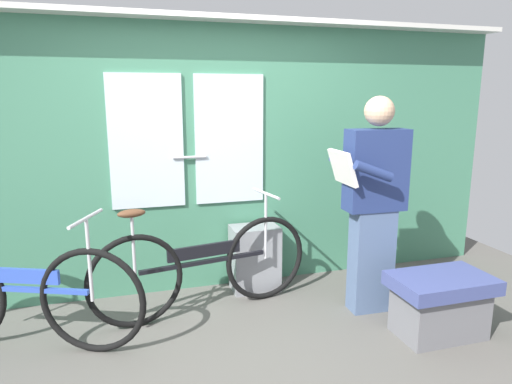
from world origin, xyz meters
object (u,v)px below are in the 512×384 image
Objects in this scene: bench_seat_corner at (440,304)px; bicycle_near_door at (22,294)px; bicycle_leaning_behind at (204,266)px; passenger_reading_newspaper at (373,201)px; trash_bin_by_wall at (255,258)px.

bicycle_near_door is at bearing 166.76° from bench_seat_corner.
passenger_reading_newspaper is (1.28, -0.33, 0.51)m from bicycle_leaning_behind.
bicycle_leaning_behind is 3.08× the size of trash_bin_by_wall.
bicycle_near_door is 2.76× the size of trash_bin_by_wall.
bicycle_leaning_behind is 1.42m from passenger_reading_newspaper.
passenger_reading_newspaper reaches higher than bench_seat_corner.
trash_bin_by_wall is at bearing 38.03° from bicycle_near_door.
bicycle_leaning_behind is at bearing 30.57° from bicycle_near_door.
trash_bin_by_wall is (1.78, 0.49, -0.10)m from bicycle_near_door.
bench_seat_corner is at bearing -38.44° from bicycle_leaning_behind.
trash_bin_by_wall is (-0.77, 0.64, -0.61)m from passenger_reading_newspaper.
trash_bin_by_wall is at bearing -38.05° from passenger_reading_newspaper.
bicycle_near_door is at bearing -164.71° from trash_bin_by_wall.
bicycle_near_door is 2.90m from bench_seat_corner.
bicycle_leaning_behind is 0.61m from trash_bin_by_wall.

